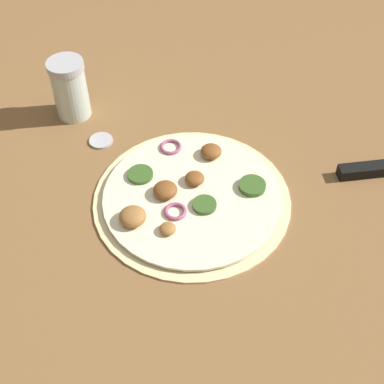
% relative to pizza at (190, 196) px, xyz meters
% --- Properties ---
extents(ground_plane, '(3.00, 3.00, 0.00)m').
position_rel_pizza_xyz_m(ground_plane, '(-0.00, 0.00, -0.01)').
color(ground_plane, brown).
extents(pizza, '(0.28, 0.28, 0.03)m').
position_rel_pizza_xyz_m(pizza, '(0.00, 0.00, 0.00)').
color(pizza, beige).
rests_on(pizza, ground_plane).
extents(spice_jar, '(0.06, 0.06, 0.10)m').
position_rel_pizza_xyz_m(spice_jar, '(0.12, -0.24, 0.04)').
color(spice_jar, silver).
rests_on(spice_jar, ground_plane).
extents(loose_cap, '(0.04, 0.04, 0.01)m').
position_rel_pizza_xyz_m(loose_cap, '(0.09, -0.16, -0.00)').
color(loose_cap, '#B2B2B7').
rests_on(loose_cap, ground_plane).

